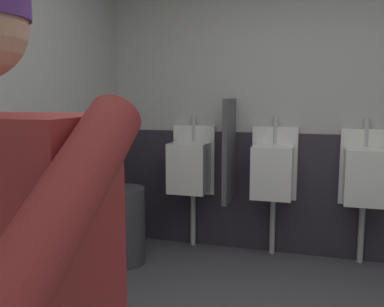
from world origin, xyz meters
name	(u,v)px	position (x,y,z in m)	size (l,w,h in m)	color
wall_back	(304,94)	(0.00, 2.02, 1.44)	(4.15, 0.12, 2.88)	#B2B2AD
wainscot_band_back	(300,195)	(0.00, 1.95, 0.55)	(3.55, 0.03, 1.09)	#2D2833
urinal_left	(190,167)	(-0.98, 1.80, 0.78)	(0.40, 0.34, 1.24)	white
urinal_middle	(273,171)	(-0.23, 1.80, 0.78)	(0.40, 0.34, 1.24)	white
urinal_right	(366,175)	(0.52, 1.80, 0.78)	(0.40, 0.34, 1.24)	white
privacy_divider_panel	(229,150)	(-0.61, 1.73, 0.95)	(0.04, 0.40, 0.90)	#4C4C51
trash_bin	(122,226)	(-1.44, 1.30, 0.33)	(0.38, 0.38, 0.65)	#38383D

